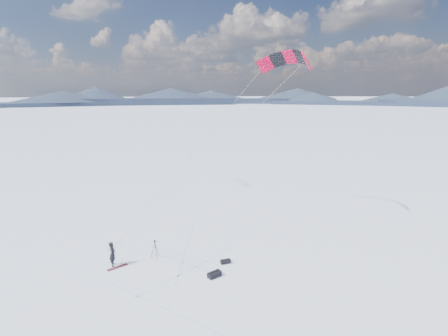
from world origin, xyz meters
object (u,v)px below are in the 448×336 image
gear_bag_a (214,274)px  gear_bag_b (226,261)px  snowboard (118,267)px  tripod (155,247)px  snowkiter (113,265)px

gear_bag_a → gear_bag_b: (1.39, 1.13, -0.04)m
snowboard → gear_bag_a: size_ratio=1.47×
tripod → gear_bag_a: (2.61, -4.01, -0.69)m
snowkiter → tripod: tripod is taller
gear_bag_a → gear_bag_b: size_ratio=1.28×
snowboard → tripod: tripod is taller
snowboard → snowkiter: bearing=104.9°
snowkiter → gear_bag_b: (6.78, -3.24, 0.13)m
gear_bag_a → gear_bag_b: bearing=28.9°
snowkiter → snowboard: size_ratio=1.25×
snowkiter → gear_bag_b: bearing=-102.6°
tripod → gear_bag_a: size_ratio=1.45×
snowkiter → gear_bag_a: size_ratio=1.84×
snowkiter → snowboard: bearing=-141.6°
snowkiter → tripod: 2.93m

